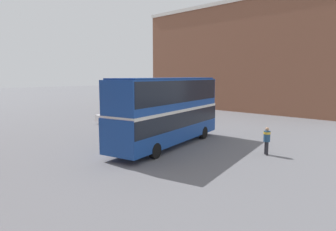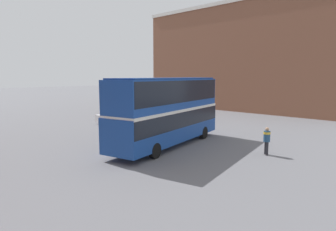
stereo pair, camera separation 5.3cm
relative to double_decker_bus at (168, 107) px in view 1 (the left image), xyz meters
The scene contains 5 objects.
ground_plane 2.86m from the double_decker_bus, 132.10° to the left, with size 240.00×240.00×0.00m, color slate.
building_row_right 28.78m from the double_decker_bus, 17.85° to the left, with size 11.68×31.96×15.40m.
double_decker_bus is the anchor object (origin of this frame).
pedestrian_foreground 6.97m from the double_decker_bus, 67.95° to the right, with size 0.62×0.62×1.77m.
parked_car_kerb_near 12.16m from the double_decker_bus, 70.89° to the left, with size 4.61×1.95×1.56m.
Camera 1 is at (-14.64, -15.30, 4.98)m, focal length 32.00 mm.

